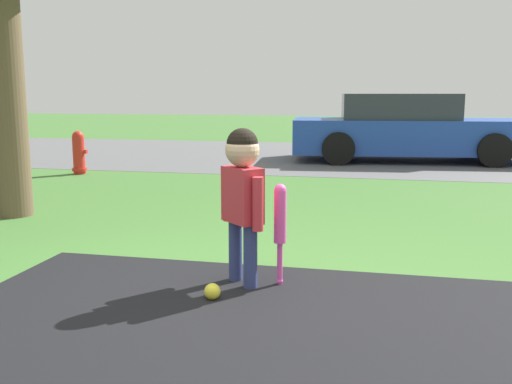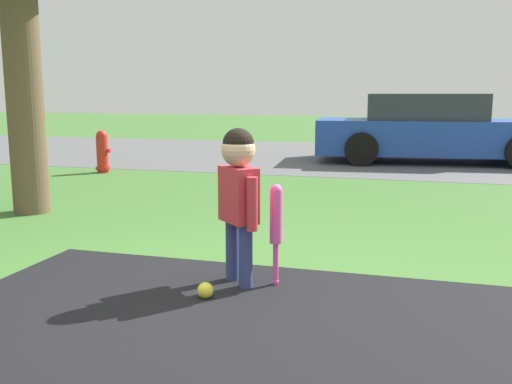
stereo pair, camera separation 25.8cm
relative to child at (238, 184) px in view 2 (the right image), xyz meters
The scene contains 7 objects.
ground_plane 0.88m from the child, 85.48° to the right, with size 60.00×60.00×0.00m, color #3D6B2D.
street_strip 7.95m from the child, 89.66° to the left, with size 40.00×6.00×0.01m.
child is the anchor object (origin of this frame).
baseball_bat 0.33m from the child, 10.07° to the left, with size 0.08×0.08×0.66m.
sports_ball 0.69m from the child, 109.66° to the right, with size 0.10×0.10×0.10m.
fire_hydrant 5.84m from the child, 129.40° to the left, with size 0.25×0.22×0.66m.
parked_car 7.52m from the child, 80.08° to the left, with size 4.33×2.12×1.23m.
Camera 2 is at (1.05, -2.81, 1.22)m, focal length 40.00 mm.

